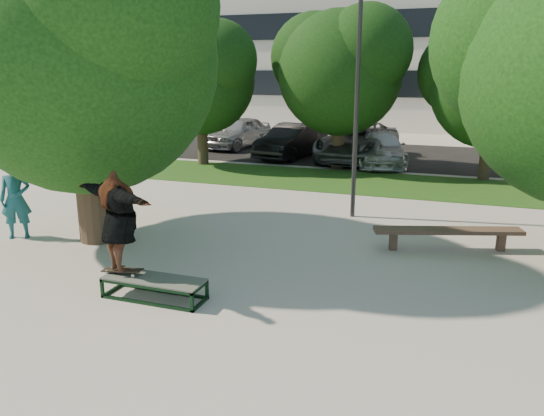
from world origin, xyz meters
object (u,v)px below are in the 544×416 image
at_px(bystander, 15,199).
at_px(bench, 448,232).
at_px(tree_left, 81,43).
at_px(car_silver_a, 238,132).
at_px(grind_box, 154,288).
at_px(car_silver_b, 381,148).
at_px(car_dark, 292,141).
at_px(lamppost, 357,98).
at_px(car_grey, 358,141).

bearing_deg(bystander, bench, -19.06).
height_order(tree_left, car_silver_a, tree_left).
bearing_deg(grind_box, bystander, 158.18).
height_order(bystander, car_silver_b, bystander).
distance_m(grind_box, car_silver_a, 18.43).
distance_m(bench, car_dark, 13.11).
relative_size(lamppost, bystander, 3.25).
bearing_deg(car_silver_b, car_dark, 161.00).
relative_size(tree_left, car_silver_a, 1.57).
bearing_deg(lamppost, car_silver_b, 93.37).
height_order(tree_left, lamppost, tree_left).
xyz_separation_m(grind_box, bystander, (-4.88, 1.95, 0.75)).
bearing_deg(bench, car_grey, 92.21).
bearing_deg(bystander, car_silver_a, 60.34).
distance_m(bystander, car_silver_b, 14.55).
height_order(lamppost, bench, lamppost).
distance_m(grind_box, bystander, 5.31).
xyz_separation_m(tree_left, bystander, (-1.79, -0.57, -3.48)).
relative_size(bench, car_silver_b, 0.68).
relative_size(car_silver_a, car_silver_b, 0.97).
height_order(lamppost, car_silver_a, lamppost).
bearing_deg(car_silver_b, bench, -86.04).
distance_m(bench, car_silver_a, 16.83).
bearing_deg(car_grey, car_dark, -173.14).
distance_m(tree_left, car_silver_b, 13.82).
xyz_separation_m(bench, car_silver_a, (-10.56, 13.10, 0.36)).
bearing_deg(car_grey, bystander, -108.33).
distance_m(bystander, car_dark, 13.71).
relative_size(grind_box, car_silver_b, 0.39).
xyz_separation_m(bench, car_grey, (-4.10, 11.22, 0.41)).
bearing_deg(car_silver_a, lamppost, -45.16).
distance_m(car_grey, car_silver_b, 1.30).
relative_size(lamppost, car_dark, 1.35).
distance_m(tree_left, grind_box, 5.81).
bearing_deg(car_silver_a, tree_left, -70.79).
distance_m(tree_left, car_dark, 13.44).
bearing_deg(car_silver_a, bench, -42.39).
distance_m(lamppost, car_dark, 10.37).
relative_size(tree_left, car_grey, 1.20).
bearing_deg(car_grey, grind_box, -88.66).
xyz_separation_m(lamppost, car_silver_a, (-8.06, 11.05, -2.38)).
bearing_deg(lamppost, bench, -39.35).
xyz_separation_m(car_silver_a, car_dark, (3.51, -2.04, -0.03)).
height_order(grind_box, bench, bench).
relative_size(car_grey, car_silver_b, 1.27).
height_order(lamppost, car_silver_b, lamppost).
distance_m(tree_left, lamppost, 6.70).
height_order(bench, car_dark, car_dark).
bearing_deg(car_silver_b, tree_left, -123.04).
xyz_separation_m(bystander, car_silver_b, (6.59, 12.97, -0.26)).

